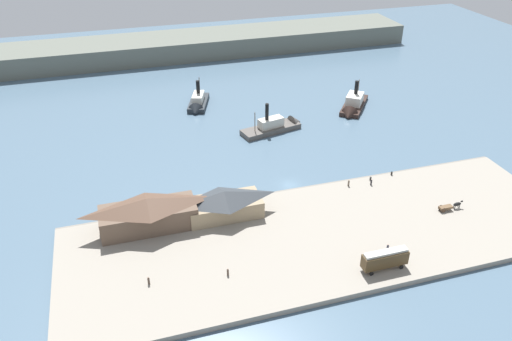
# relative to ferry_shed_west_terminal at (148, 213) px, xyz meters

# --- Properties ---
(ground_plane) EXTENTS (320.00, 320.00, 0.00)m
(ground_plane) POSITION_rel_ferry_shed_west_terminal_xyz_m (35.34, 8.95, -4.92)
(ground_plane) COLOR slate
(quay_promenade) EXTENTS (110.00, 36.00, 1.20)m
(quay_promenade) POSITION_rel_ferry_shed_west_terminal_xyz_m (35.34, -13.05, -4.32)
(quay_promenade) COLOR gray
(quay_promenade) RESTS_ON ground
(seawall_edge) EXTENTS (110.00, 0.80, 1.00)m
(seawall_edge) POSITION_rel_ferry_shed_west_terminal_xyz_m (35.34, 5.35, -4.42)
(seawall_edge) COLOR slate
(seawall_edge) RESTS_ON ground
(ferry_shed_west_terminal) EXTENTS (20.63, 8.37, 7.34)m
(ferry_shed_west_terminal) POSITION_rel_ferry_shed_west_terminal_xyz_m (0.00, 0.00, 0.00)
(ferry_shed_west_terminal) COLOR brown
(ferry_shed_west_terminal) RESTS_ON quay_promenade
(ferry_shed_customs_shed) EXTENTS (16.64, 7.94, 6.27)m
(ferry_shed_customs_shed) POSITION_rel_ferry_shed_west_terminal_xyz_m (16.53, -0.41, -0.54)
(ferry_shed_customs_shed) COLOR #998466
(ferry_shed_customs_shed) RESTS_ON quay_promenade
(street_tram) EXTENTS (9.14, 2.42, 4.22)m
(street_tram) POSITION_rel_ferry_shed_west_terminal_xyz_m (41.74, -26.44, -1.26)
(street_tram) COLOR #4C381E
(street_tram) RESTS_ON quay_promenade
(horse_cart) EXTENTS (5.95, 1.36, 1.87)m
(horse_cart) POSITION_rel_ferry_shed_west_terminal_xyz_m (65.93, -13.16, -2.80)
(horse_cart) COLOR brown
(horse_cart) RESTS_ON quay_promenade
(pedestrian_walking_east) EXTENTS (0.40, 0.40, 1.61)m
(pedestrian_walking_east) POSITION_rel_ferry_shed_west_terminal_xyz_m (53.84, 1.42, -2.99)
(pedestrian_walking_east) COLOR #232328
(pedestrian_walking_east) RESTS_ON quay_promenade
(pedestrian_near_west_shed) EXTENTS (0.42, 0.42, 1.71)m
(pedestrian_near_west_shed) POSITION_rel_ferry_shed_west_terminal_xyz_m (-2.21, -17.60, -2.94)
(pedestrian_near_west_shed) COLOR #4C3D33
(pedestrian_near_west_shed) RESTS_ON quay_promenade
(pedestrian_by_tram) EXTENTS (0.40, 0.40, 1.63)m
(pedestrian_by_tram) POSITION_rel_ferry_shed_west_terminal_xyz_m (12.45, -19.55, -2.98)
(pedestrian_by_tram) COLOR #4C3D33
(pedestrian_by_tram) RESTS_ON quay_promenade
(pedestrian_near_east_shed) EXTENTS (0.43, 0.43, 1.75)m
(pedestrian_near_east_shed) POSITION_rel_ferry_shed_west_terminal_xyz_m (48.32, 2.57, -2.93)
(pedestrian_near_east_shed) COLOR #6B5B4C
(pedestrian_near_east_shed) RESTS_ON quay_promenade
(pedestrian_near_cart) EXTENTS (0.44, 0.44, 1.76)m
(pedestrian_near_cart) POSITION_rel_ferry_shed_west_terminal_xyz_m (45.03, -22.06, -2.92)
(pedestrian_near_cart) COLOR #33384C
(pedestrian_near_cart) RESTS_ON quay_promenade
(mooring_post_center_east) EXTENTS (0.44, 0.44, 0.90)m
(mooring_post_center_east) POSITION_rel_ferry_shed_west_terminal_xyz_m (61.04, 4.12, -3.27)
(mooring_post_center_east) COLOR black
(mooring_post_center_east) RESTS_ON quay_promenade
(mooring_post_west) EXTENTS (0.44, 0.44, 0.90)m
(mooring_post_west) POSITION_rel_ferry_shed_west_terminal_xyz_m (54.73, 3.38, -3.27)
(mooring_post_west) COLOR black
(mooring_post_west) RESTS_ON quay_promenade
(ferry_approaching_east) EXTENTS (20.59, 9.78, 11.06)m
(ferry_approaching_east) POSITION_rel_ferry_shed_west_terminal_xyz_m (42.67, 39.33, -3.59)
(ferry_approaching_east) COLOR #514C47
(ferry_approaching_east) RESTS_ON ground
(ferry_departing_north) EXTENTS (16.42, 18.97, 10.94)m
(ferry_departing_north) POSITION_rel_ferry_shed_west_terminal_xyz_m (70.88, 45.94, -3.45)
(ferry_departing_north) COLOR black
(ferry_departing_north) RESTS_ON ground
(ferry_outer_harbor) EXTENTS (10.06, 16.49, 9.98)m
(ferry_outer_harbor) POSITION_rel_ferry_shed_west_terminal_xyz_m (22.85, 62.79, -3.52)
(ferry_outer_harbor) COLOR #23282D
(ferry_outer_harbor) RESTS_ON ground
(far_headland) EXTENTS (180.00, 24.00, 8.00)m
(far_headland) POSITION_rel_ferry_shed_west_terminal_xyz_m (35.34, 118.95, -0.92)
(far_headland) COLOR #60665B
(far_headland) RESTS_ON ground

